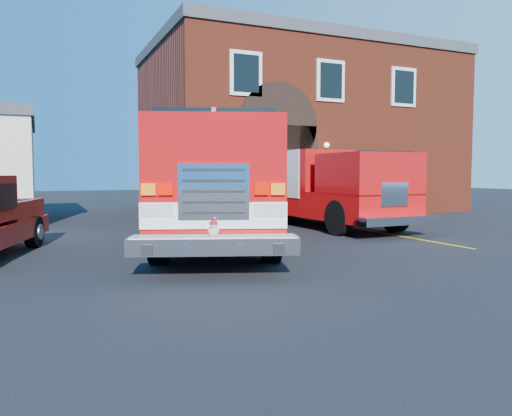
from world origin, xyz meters
name	(u,v)px	position (x,y,z in m)	size (l,w,h in m)	color
ground	(234,264)	(0.00, 0.00, 0.00)	(100.00, 100.00, 0.00)	black
parking_stripe_near	(433,242)	(6.50, 1.00, 0.00)	(0.12, 3.00, 0.01)	#DCBF0B
parking_stripe_mid	(369,231)	(6.50, 4.00, 0.00)	(0.12, 3.00, 0.01)	#DCBF0B
parking_stripe_far	(323,223)	(6.50, 7.00, 0.00)	(0.12, 3.00, 0.01)	#DCBF0B
fire_station	(296,131)	(8.99, 13.98, 4.25)	(15.20, 10.20, 8.45)	maroon
fire_engine	(217,182)	(0.91, 3.69, 1.70)	(6.40, 11.03, 3.29)	black
secondary_truck	(320,185)	(5.89, 6.29, 1.53)	(2.90, 8.74, 2.81)	black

